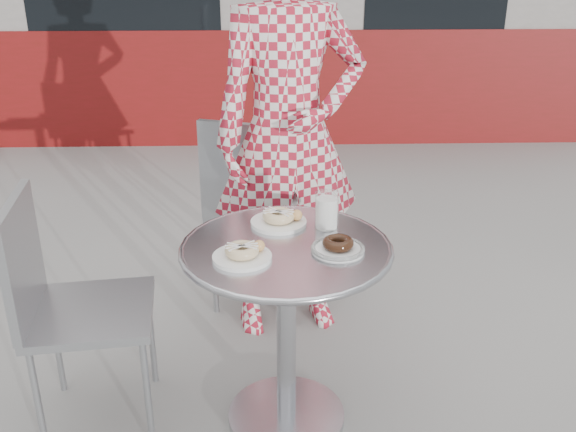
{
  "coord_description": "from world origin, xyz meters",
  "views": [
    {
      "loc": [
        -0.01,
        -1.97,
        1.68
      ],
      "look_at": [
        0.05,
        0.07,
        0.81
      ],
      "focal_mm": 40.0,
      "sensor_mm": 36.0,
      "label": 1
    }
  ],
  "objects_px": {
    "plate_far": "(280,219)",
    "chair_left": "(94,355)",
    "plate_near": "(243,253)",
    "bistro_table": "(286,292)",
    "chair_far": "(266,247)",
    "milk_cup": "(327,211)",
    "seated_person": "(289,136)",
    "plate_checker": "(338,247)"
  },
  "relations": [
    {
      "from": "plate_far",
      "to": "chair_left",
      "type": "bearing_deg",
      "value": -168.57
    },
    {
      "from": "chair_left",
      "to": "plate_near",
      "type": "distance_m",
      "value": 0.76
    },
    {
      "from": "bistro_table",
      "to": "chair_far",
      "type": "relative_size",
      "value": 0.76
    },
    {
      "from": "plate_near",
      "to": "milk_cup",
      "type": "distance_m",
      "value": 0.38
    },
    {
      "from": "chair_left",
      "to": "seated_person",
      "type": "xyz_separation_m",
      "value": [
        0.75,
        0.67,
        0.64
      ]
    },
    {
      "from": "chair_left",
      "to": "milk_cup",
      "type": "relative_size",
      "value": 6.71
    },
    {
      "from": "bistro_table",
      "to": "chair_far",
      "type": "distance_m",
      "value": 0.93
    },
    {
      "from": "seated_person",
      "to": "milk_cup",
      "type": "relative_size",
      "value": 13.6
    },
    {
      "from": "plate_near",
      "to": "milk_cup",
      "type": "height_order",
      "value": "milk_cup"
    },
    {
      "from": "milk_cup",
      "to": "plate_far",
      "type": "bearing_deg",
      "value": 168.17
    },
    {
      "from": "chair_left",
      "to": "plate_near",
      "type": "height_order",
      "value": "chair_left"
    },
    {
      "from": "chair_far",
      "to": "milk_cup",
      "type": "bearing_deg",
      "value": 126.3
    },
    {
      "from": "seated_person",
      "to": "chair_left",
      "type": "bearing_deg",
      "value": -150.62
    },
    {
      "from": "chair_left",
      "to": "plate_far",
      "type": "distance_m",
      "value": 0.85
    },
    {
      "from": "plate_checker",
      "to": "milk_cup",
      "type": "distance_m",
      "value": 0.2
    },
    {
      "from": "chair_far",
      "to": "plate_checker",
      "type": "distance_m",
      "value": 1.07
    },
    {
      "from": "chair_far",
      "to": "plate_checker",
      "type": "xyz_separation_m",
      "value": [
        0.24,
        -0.94,
        0.45
      ]
    },
    {
      "from": "plate_checker",
      "to": "plate_far",
      "type": "bearing_deg",
      "value": 129.84
    },
    {
      "from": "chair_far",
      "to": "seated_person",
      "type": "distance_m",
      "value": 0.65
    },
    {
      "from": "chair_far",
      "to": "chair_left",
      "type": "relative_size",
      "value": 1.08
    },
    {
      "from": "plate_checker",
      "to": "seated_person",
      "type": "bearing_deg",
      "value": 100.32
    },
    {
      "from": "chair_far",
      "to": "plate_far",
      "type": "distance_m",
      "value": 0.85
    },
    {
      "from": "bistro_table",
      "to": "chair_left",
      "type": "height_order",
      "value": "chair_left"
    },
    {
      "from": "seated_person",
      "to": "plate_far",
      "type": "distance_m",
      "value": 0.55
    },
    {
      "from": "seated_person",
      "to": "plate_near",
      "type": "distance_m",
      "value": 0.84
    },
    {
      "from": "bistro_table",
      "to": "plate_far",
      "type": "relative_size",
      "value": 3.61
    },
    {
      "from": "chair_far",
      "to": "plate_near",
      "type": "xyz_separation_m",
      "value": [
        -0.07,
        -0.98,
        0.46
      ]
    },
    {
      "from": "bistro_table",
      "to": "plate_far",
      "type": "distance_m",
      "value": 0.27
    },
    {
      "from": "seated_person",
      "to": "plate_checker",
      "type": "height_order",
      "value": "seated_person"
    },
    {
      "from": "chair_left",
      "to": "plate_far",
      "type": "relative_size",
      "value": 4.43
    },
    {
      "from": "bistro_table",
      "to": "milk_cup",
      "type": "xyz_separation_m",
      "value": [
        0.15,
        0.15,
        0.24
      ]
    },
    {
      "from": "plate_near",
      "to": "seated_person",
      "type": "bearing_deg",
      "value": 77.61
    },
    {
      "from": "chair_far",
      "to": "plate_near",
      "type": "bearing_deg",
      "value": 105.63
    },
    {
      "from": "bistro_table",
      "to": "plate_checker",
      "type": "bearing_deg",
      "value": -14.88
    },
    {
      "from": "seated_person",
      "to": "plate_checker",
      "type": "distance_m",
      "value": 0.78
    },
    {
      "from": "milk_cup",
      "to": "plate_checker",
      "type": "bearing_deg",
      "value": -83.51
    },
    {
      "from": "plate_far",
      "to": "chair_far",
      "type": "bearing_deg",
      "value": 94.49
    },
    {
      "from": "bistro_table",
      "to": "milk_cup",
      "type": "distance_m",
      "value": 0.32
    },
    {
      "from": "plate_near",
      "to": "milk_cup",
      "type": "xyz_separation_m",
      "value": [
        0.29,
        0.24,
        0.04
      ]
    },
    {
      "from": "chair_left",
      "to": "plate_near",
      "type": "relative_size",
      "value": 4.67
    },
    {
      "from": "chair_far",
      "to": "chair_left",
      "type": "xyz_separation_m",
      "value": [
        -0.64,
        -0.85,
        -0.02
      ]
    },
    {
      "from": "seated_person",
      "to": "milk_cup",
      "type": "bearing_deg",
      "value": -90.86
    }
  ]
}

